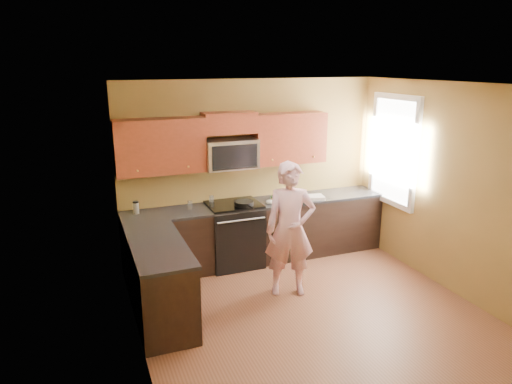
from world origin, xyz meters
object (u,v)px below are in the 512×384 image
frying_pan (244,205)px  butter_tub (275,201)px  stove (234,234)px  woman (290,230)px  microwave (231,168)px  travel_mug (136,214)px

frying_pan → butter_tub: size_ratio=3.58×
stove → frying_pan: size_ratio=1.96×
woman → butter_tub: 1.13m
butter_tub → frying_pan: bearing=-166.4°
stove → butter_tub: 0.79m
butter_tub → microwave: bearing=168.8°
stove → woman: woman is taller
stove → butter_tub: size_ratio=7.04×
stove → woman: bearing=-70.8°
woman → microwave: bearing=125.5°
woman → butter_tub: size_ratio=12.95×
butter_tub → travel_mug: travel_mug is taller
frying_pan → microwave: bearing=105.7°
microwave → butter_tub: (0.65, -0.13, -0.53)m
microwave → woman: woman is taller
butter_tub → woman: bearing=-103.9°
stove → microwave: (0.00, 0.12, 0.97)m
woman → butter_tub: bearing=94.3°
frying_pan → butter_tub: 0.56m
woman → butter_tub: (0.27, 1.09, 0.05)m
microwave → woman: (0.38, -1.22, -0.58)m
microwave → travel_mug: size_ratio=4.34×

